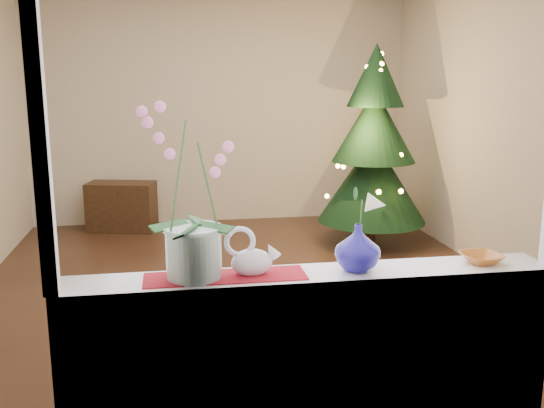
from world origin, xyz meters
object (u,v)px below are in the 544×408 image
at_px(blue_vase, 358,244).
at_px(amber_dish, 481,259).
at_px(paperweight, 366,264).
at_px(swan, 252,252).
at_px(side_table, 122,207).
at_px(xmas_tree, 374,146).
at_px(orchid_pot, 192,192).

distance_m(blue_vase, amber_dish, 0.61).
bearing_deg(paperweight, swan, 174.94).
height_order(blue_vase, side_table, blue_vase).
height_order(paperweight, xmas_tree, xmas_tree).
xyz_separation_m(paperweight, side_table, (-1.42, 4.58, -0.67)).
bearing_deg(xmas_tree, side_table, 160.24).
height_order(blue_vase, xmas_tree, xmas_tree).
distance_m(xmas_tree, side_table, 2.95).
xyz_separation_m(swan, amber_dish, (1.08, -0.00, -0.09)).
bearing_deg(swan, paperweight, -6.50).
distance_m(orchid_pot, swan, 0.37).
distance_m(orchid_pot, amber_dish, 1.37).
bearing_deg(orchid_pot, paperweight, -3.48).
bearing_deg(swan, xmas_tree, 62.25).
xyz_separation_m(swan, xmas_tree, (1.76, 3.57, 0.02)).
relative_size(paperweight, side_table, 0.10).
height_order(xmas_tree, side_table, xmas_tree).
relative_size(paperweight, xmas_tree, 0.04).
height_order(swan, xmas_tree, xmas_tree).
bearing_deg(blue_vase, xmas_tree, 70.17).
bearing_deg(amber_dish, blue_vase, -179.38).
relative_size(orchid_pot, swan, 3.05).
relative_size(orchid_pot, paperweight, 10.20).
distance_m(swan, side_table, 4.68).
bearing_deg(paperweight, side_table, 107.29).
bearing_deg(blue_vase, side_table, 107.08).
relative_size(orchid_pot, blue_vase, 3.11).
bearing_deg(swan, blue_vase, -2.53).
bearing_deg(swan, orchid_pot, 178.29).
bearing_deg(xmas_tree, blue_vase, -109.83).
bearing_deg(xmas_tree, paperweight, -109.22).
xyz_separation_m(paperweight, xmas_tree, (1.26, 3.61, 0.09)).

